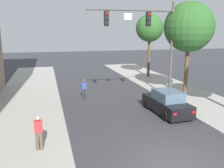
{
  "coord_description": "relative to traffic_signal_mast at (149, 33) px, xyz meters",
  "views": [
    {
      "loc": [
        -4.88,
        -8.35,
        5.46
      ],
      "look_at": [
        -0.74,
        7.18,
        2.0
      ],
      "focal_mm": 39.47,
      "sensor_mm": 36.0,
      "label": 1
    }
  ],
  "objects": [
    {
      "name": "street_tree_third",
      "position": [
        4.05,
        9.27,
        0.42
      ],
      "size": [
        3.17,
        3.17,
        7.25
      ],
      "color": "brown",
      "rests_on": "sidewalk_right"
    },
    {
      "name": "car_lead_black",
      "position": [
        0.11,
        -3.09,
        -4.63
      ],
      "size": [
        1.98,
        4.31,
        1.6
      ],
      "color": "black",
      "rests_on": "ground"
    },
    {
      "name": "street_tree_second",
      "position": [
        3.51,
        0.25,
        0.42
      ],
      "size": [
        3.97,
        3.97,
        7.63
      ],
      "color": "brown",
      "rests_on": "sidewalk_right"
    },
    {
      "name": "pedestrian_crossing_road",
      "position": [
        -4.74,
        1.9,
        -4.44
      ],
      "size": [
        0.36,
        0.22,
        1.64
      ],
      "color": "#333338",
      "rests_on": "ground"
    },
    {
      "name": "ground_plane",
      "position": [
        -2.68,
        -9.17,
        -5.35
      ],
      "size": [
        120.0,
        120.0,
        0.0
      ],
      "primitive_type": "plane",
      "color": "#38383D"
    },
    {
      "name": "traffic_signal_mast",
      "position": [
        0.0,
        0.0,
        0.0
      ],
      "size": [
        6.79,
        0.38,
        7.5
      ],
      "color": "#514C47",
      "rests_on": "sidewalk_right"
    },
    {
      "name": "pedestrian_sidewalk_left_walker",
      "position": [
        -8.08,
        -6.66,
        -4.29
      ],
      "size": [
        0.36,
        0.22,
        1.64
      ],
      "color": "brown",
      "rests_on": "sidewalk_left"
    }
  ]
}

